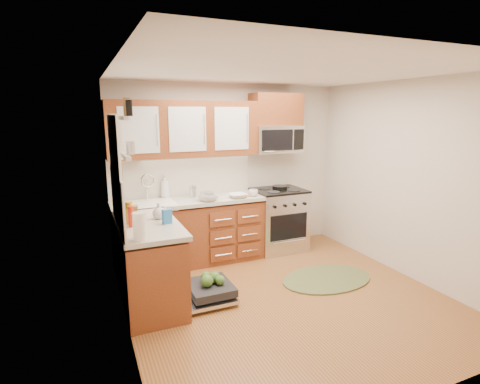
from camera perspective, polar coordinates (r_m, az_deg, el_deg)
name	(u,v)px	position (r m, az deg, el deg)	size (l,w,h in m)	color
floor	(286,297)	(4.52, 7.01, -15.65)	(3.50, 3.50, 0.00)	brown
ceiling	(292,71)	(4.03, 7.96, 17.73)	(3.50, 3.50, 0.00)	white
wall_back	(229,170)	(5.64, -1.64, 3.43)	(3.50, 0.04, 2.50)	beige
wall_front	(424,242)	(2.79, 26.19, -6.81)	(3.50, 0.04, 2.50)	beige
wall_left	(121,207)	(3.55, -17.66, -2.26)	(0.04, 3.50, 2.50)	beige
wall_right	(409,180)	(5.20, 24.30, 1.62)	(0.04, 3.50, 2.50)	beige
base_cabinet_back	(190,234)	(5.33, -7.68, -6.31)	(2.05, 0.60, 0.85)	#5A1F14
base_cabinet_left	(149,266)	(4.34, -13.69, -10.92)	(0.60, 1.25, 0.85)	#5A1F14
countertop_back	(189,201)	(5.19, -7.79, -1.36)	(2.07, 0.64, 0.05)	#B4B1A4
countertop_left	(148,225)	(4.18, -13.87, -4.89)	(0.64, 1.27, 0.05)	#B4B1A4
backsplash_back	(183,176)	(5.41, -8.73, 2.50)	(2.05, 0.02, 0.57)	beige
backsplash_left	(117,200)	(4.07, -18.18, -1.10)	(0.02, 1.25, 0.57)	beige
upper_cabinets	(184,129)	(5.19, -8.51, 9.49)	(2.05, 0.35, 0.75)	#5A1F14
cabinet_over_mw	(276,110)	(5.71, 5.48, 12.40)	(0.76, 0.35, 0.47)	#5A1F14
range	(278,220)	(5.81, 5.84, -4.20)	(0.76, 0.64, 0.95)	silver
microwave	(276,139)	(5.70, 5.52, 8.02)	(0.76, 0.38, 0.40)	silver
sink	(151,212)	(5.09, -13.41, -3.02)	(0.62, 0.50, 0.26)	white
dishwasher	(207,292)	(4.40, -5.10, -14.94)	(0.70, 0.60, 0.20)	silver
window	(115,167)	(3.99, -18.47, 3.59)	(0.03, 1.05, 1.05)	white
window_blind	(116,134)	(3.96, -18.42, 8.35)	(0.02, 0.96, 0.40)	white
shelf_upper	(123,118)	(3.11, -17.36, 10.72)	(0.04, 0.40, 0.03)	white
shelf_lower	(126,156)	(3.12, -17.02, 5.22)	(0.04, 0.40, 0.03)	white
rug	(327,279)	(5.03, 13.11, -12.76)	(1.22, 0.79, 0.02)	#515E35
skillet	(280,187)	(5.77, 6.07, 0.74)	(0.23, 0.23, 0.04)	black
stock_pot	(207,196)	(5.08, -4.98, -0.63)	(0.19, 0.19, 0.12)	silver
cutting_board	(241,196)	(5.30, 0.19, -0.58)	(0.27, 0.17, 0.02)	tan
canister	(193,191)	(5.28, -7.19, 0.08)	(0.10, 0.10, 0.17)	silver
paper_towel_roll	(140,226)	(3.60, -15.05, -5.10)	(0.12, 0.12, 0.27)	white
mustard_bottle	(130,213)	(4.14, -16.49, -3.10)	(0.08, 0.08, 0.24)	gold
red_bottle	(131,217)	(4.04, -16.28, -3.65)	(0.06, 0.06, 0.22)	red
wooden_box	(131,212)	(4.35, -16.25, -3.01)	(0.15, 0.11, 0.15)	brown
blue_carton	(167,216)	(4.09, -11.06, -3.67)	(0.10, 0.06, 0.16)	#276BB6
bowl_a	(238,196)	(5.22, -0.30, -0.57)	(0.24, 0.24, 0.06)	#999999
bowl_b	(208,197)	(5.06, -4.84, -0.83)	(0.29, 0.29, 0.09)	#999999
cup	(253,193)	(5.31, 2.02, -0.14)	(0.13, 0.13, 0.10)	#999999
soap_bottle_a	(165,186)	(5.32, -11.40, 0.90)	(0.13, 0.13, 0.33)	#999999
soap_bottle_b	(133,211)	(4.39, -16.01, -2.73)	(0.08, 0.08, 0.17)	#999999
soap_bottle_c	(159,211)	(4.28, -12.28, -2.82)	(0.14, 0.14, 0.18)	#999999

